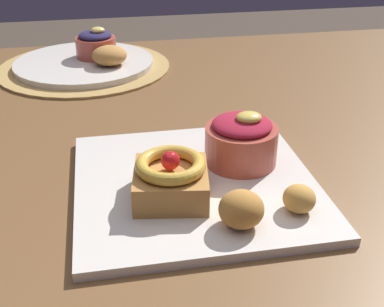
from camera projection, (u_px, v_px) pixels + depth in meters
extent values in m
cube|color=brown|center=(179.00, 155.00, 0.78)|extent=(1.32, 1.14, 0.04)
cylinder|color=brown|center=(349.00, 171.00, 1.46)|extent=(0.07, 0.07, 0.69)
cylinder|color=#AD894C|center=(85.00, 67.00, 1.08)|extent=(0.36, 0.36, 0.00)
cube|color=silver|center=(195.00, 184.00, 0.65)|extent=(0.30, 0.30, 0.01)
cube|color=#B77F3D|center=(171.00, 184.00, 0.61)|extent=(0.10, 0.10, 0.04)
torus|color=gold|center=(171.00, 165.00, 0.59)|extent=(0.10, 0.10, 0.02)
sphere|color=red|center=(170.00, 161.00, 0.59)|extent=(0.02, 0.02, 0.02)
cylinder|color=#B24C3D|center=(241.00, 145.00, 0.68)|extent=(0.10, 0.10, 0.05)
ellipsoid|color=#A31E33|center=(242.00, 125.00, 0.67)|extent=(0.08, 0.08, 0.02)
ellipsoid|color=#E5CC56|center=(249.00, 117.00, 0.66)|extent=(0.03, 0.03, 0.01)
ellipsoid|color=#BC7F38|center=(241.00, 209.00, 0.55)|extent=(0.05, 0.05, 0.04)
ellipsoid|color=gold|center=(299.00, 199.00, 0.58)|extent=(0.04, 0.04, 0.03)
cylinder|color=silver|center=(84.00, 63.00, 1.07)|extent=(0.29, 0.29, 0.01)
cylinder|color=#B24C3D|center=(96.00, 47.00, 1.08)|extent=(0.09, 0.09, 0.04)
ellipsoid|color=#28234C|center=(95.00, 35.00, 1.07)|extent=(0.07, 0.07, 0.02)
ellipsoid|color=#EAD666|center=(98.00, 30.00, 1.06)|extent=(0.03, 0.03, 0.01)
ellipsoid|color=#B77F3D|center=(109.00, 55.00, 1.04)|extent=(0.07, 0.07, 0.04)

